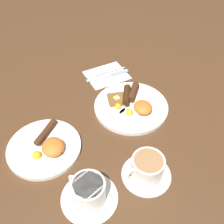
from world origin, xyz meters
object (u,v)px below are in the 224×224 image
(breakfast_plate_far, at_px, (46,147))
(teacup_near, at_px, (147,169))
(knife, at_px, (110,75))
(spoon, at_px, (96,75))
(teacup_far, at_px, (89,192))
(breakfast_plate_near, at_px, (131,105))

(breakfast_plate_far, distance_m, teacup_near, 0.33)
(breakfast_plate_far, distance_m, knife, 0.45)
(teacup_near, bearing_deg, breakfast_plate_far, 51.84)
(teacup_near, bearing_deg, spoon, -1.86)
(breakfast_plate_far, bearing_deg, teacup_far, -159.50)
(breakfast_plate_near, distance_m, teacup_near, 0.30)
(teacup_near, distance_m, spoon, 0.52)
(teacup_near, height_order, teacup_far, same)
(teacup_near, distance_m, knife, 0.50)
(breakfast_plate_near, height_order, teacup_near, teacup_near)
(teacup_far, bearing_deg, breakfast_plate_far, 20.50)
(breakfast_plate_far, height_order, teacup_far, teacup_far)
(teacup_near, height_order, spoon, teacup_near)
(teacup_near, bearing_deg, breakfast_plate_near, -15.49)
(teacup_far, xyz_separation_m, spoon, (0.53, -0.20, -0.03))
(breakfast_plate_far, relative_size, spoon, 1.31)
(breakfast_plate_far, bearing_deg, spoon, -41.69)
(breakfast_plate_near, relative_size, breakfast_plate_far, 1.16)
(breakfast_plate_far, relative_size, teacup_near, 1.61)
(breakfast_plate_near, bearing_deg, teacup_near, 164.51)
(breakfast_plate_far, distance_m, teacup_far, 0.23)
(breakfast_plate_near, height_order, breakfast_plate_far, breakfast_plate_far)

